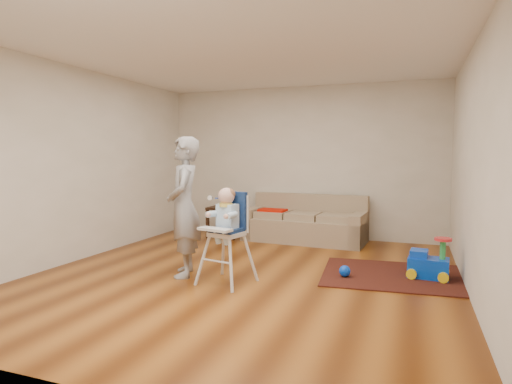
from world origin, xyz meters
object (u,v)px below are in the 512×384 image
(sofa, at_px, (304,218))
(high_chair, at_px, (227,237))
(toy_ball, at_px, (345,271))
(ride_on_toy, at_px, (429,257))
(adult, at_px, (184,207))
(side_table, at_px, (226,222))

(sofa, xyz_separation_m, high_chair, (-0.26, -2.66, 0.14))
(toy_ball, height_order, high_chair, high_chair)
(ride_on_toy, height_order, high_chair, high_chair)
(ride_on_toy, distance_m, high_chair, 2.43)
(sofa, height_order, ride_on_toy, sofa)
(adult, bearing_deg, ride_on_toy, 81.47)
(high_chair, bearing_deg, toy_ball, 40.17)
(ride_on_toy, bearing_deg, sofa, 144.53)
(high_chair, bearing_deg, adult, -178.59)
(high_chair, height_order, adult, adult)
(side_table, bearing_deg, adult, -77.40)
(side_table, distance_m, adult, 2.59)
(sofa, distance_m, side_table, 1.44)
(high_chair, bearing_deg, side_table, 126.15)
(ride_on_toy, height_order, toy_ball, ride_on_toy)
(toy_ball, relative_size, adult, 0.08)
(side_table, distance_m, high_chair, 2.84)
(side_table, height_order, ride_on_toy, side_table)
(sofa, distance_m, adult, 2.74)
(side_table, relative_size, toy_ball, 4.03)
(toy_ball, distance_m, high_chair, 1.50)
(sofa, bearing_deg, high_chair, -91.90)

